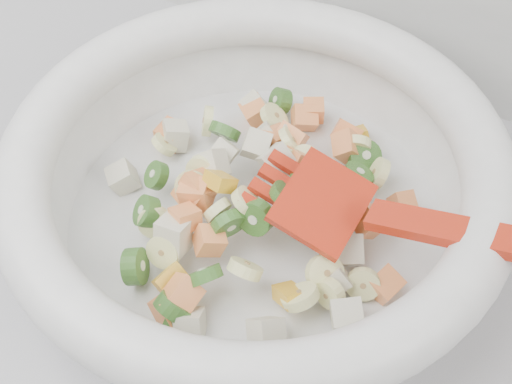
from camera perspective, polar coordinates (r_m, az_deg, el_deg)
The scene contains 1 object.
mixing_bowl at distance 0.54m, azimuth 0.07°, elevation 0.70°, with size 0.50×0.38×0.14m.
Camera 1 is at (0.13, 1.20, 1.37)m, focal length 50.00 mm.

